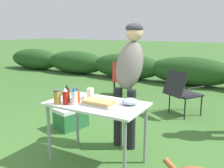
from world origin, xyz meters
The scene contains 16 objects.
ground_plane centered at (0.00, 0.00, 0.00)m, with size 60.00×60.00×0.00m, color #3D6B2D.
shrub_hedge centered at (0.00, 4.84, 0.40)m, with size 14.40×0.90×0.80m.
folding_table centered at (0.00, 0.00, 0.66)m, with size 1.10×0.64×0.74m.
food_tray centered at (0.06, -0.06, 0.77)m, with size 0.38×0.22×0.06m.
plate_stack centered at (-0.34, 0.04, 0.75)m, with size 0.25×0.25×0.03m, color white.
mixing_bowl centered at (0.35, 0.12, 0.78)m, with size 0.18×0.18×0.07m, color #99B2CC.
paper_cup_stack centered at (-0.14, 0.09, 0.81)m, with size 0.08×0.08×0.13m, color white.
hot_sauce_bottle centered at (-0.20, -0.10, 0.82)m, with size 0.07×0.07×0.17m.
mayo_bottle centered at (-0.18, -0.17, 0.83)m, with size 0.07×0.07×0.19m.
ketchup_bottle centered at (-0.27, -0.21, 0.83)m, with size 0.06×0.06×0.19m.
bbq_sauce_bottle centered at (-0.30, -0.14, 0.84)m, with size 0.06×0.06×0.20m.
spice_jar centered at (-0.36, -0.25, 0.82)m, with size 0.08×0.08×0.16m.
standing_person_in_red_jacket centered at (0.09, 0.65, 1.02)m, with size 0.38×0.50×1.63m.
camp_chair_green_behind_table centered at (-1.09, 2.80, 0.47)m, with size 0.67×0.73×0.83m.
camp_chair_near_hedge centered at (0.43, 2.15, 0.47)m, with size 0.70×0.75×0.83m.
cooler_box centered at (-0.95, 0.71, 0.17)m, with size 0.44×0.55×0.34m.
Camera 1 is at (1.47, -2.27, 1.55)m, focal length 40.00 mm.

